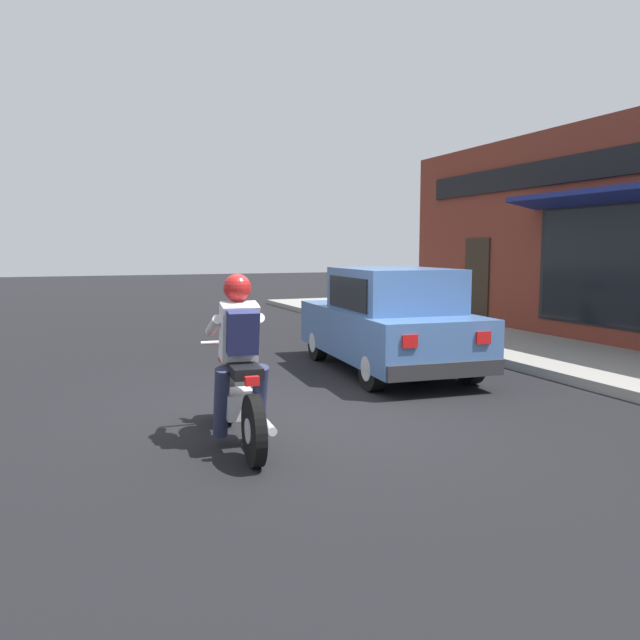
{
  "coord_description": "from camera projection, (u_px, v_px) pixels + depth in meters",
  "views": [
    {
      "loc": [
        -2.47,
        -6.23,
        1.85
      ],
      "look_at": [
        0.51,
        1.06,
        0.95
      ],
      "focal_mm": 35.0,
      "sensor_mm": 36.0,
      "label": 1
    }
  ],
  "objects": [
    {
      "name": "motorcycle_with_rider",
      "position": [
        238.0,
        373.0,
        5.9
      ],
      "size": [
        0.58,
        2.02,
        1.62
      ],
      "color": "black",
      "rests_on": "ground"
    },
    {
      "name": "storefront_building",
      "position": [
        596.0,
        235.0,
        11.53
      ],
      "size": [
        1.25,
        11.61,
        4.2
      ],
      "color": "maroon",
      "rests_on": "ground"
    },
    {
      "name": "ground_plane",
      "position": [
        314.0,
        417.0,
        6.87
      ],
      "size": [
        80.0,
        80.0,
        0.0
      ],
      "primitive_type": "plane",
      "color": "black"
    },
    {
      "name": "trash_bin",
      "position": [
        448.0,
        311.0,
        12.31
      ],
      "size": [
        0.56,
        0.56,
        0.98
      ],
      "color": "#514C47",
      "rests_on": "sidewalk_curb"
    },
    {
      "name": "sidewalk_curb",
      "position": [
        511.0,
        346.0,
        11.55
      ],
      "size": [
        2.6,
        22.0,
        0.14
      ],
      "primitive_type": "cube",
      "color": "gray",
      "rests_on": "ground"
    },
    {
      "name": "car_hatchback",
      "position": [
        388.0,
        321.0,
        9.37
      ],
      "size": [
        1.94,
        3.9,
        1.57
      ],
      "color": "black",
      "rests_on": "ground"
    }
  ]
}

